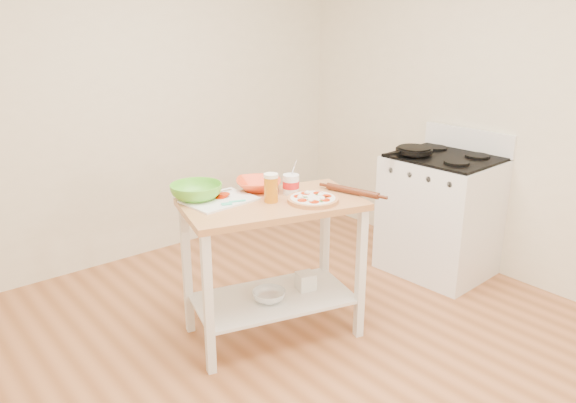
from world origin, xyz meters
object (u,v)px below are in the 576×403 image
Objects in this scene: skillet at (413,151)px; green_bowl at (196,192)px; cutting_board at (219,200)px; pizza at (313,199)px; spatula at (232,202)px; beer_pint at (271,188)px; yogurt_tub at (291,184)px; gas_stove at (440,214)px; knife at (208,195)px; rolling_pin at (352,191)px; shelf_glass_bowl at (269,296)px; orange_bowl at (259,184)px; prep_island at (273,241)px; shelf_bin at (306,281)px.

skillet is 1.77m from green_bowl.
pizza is at bearing -44.81° from cutting_board.
skillet reaches higher than pizza.
beer_pint is (0.21, -0.10, 0.07)m from spatula.
yogurt_tub is at bearing 12.73° from spatula.
gas_stove is 1.91m from cutting_board.
knife is at bearing 133.40° from pizza.
shelf_glass_bowl is at bearing 159.65° from rolling_pin.
cutting_board is at bearing -50.01° from green_bowl.
pizza is 0.98× the size of green_bowl.
pizza is at bearing -42.59° from green_bowl.
green_bowl is at bearing 169.28° from orange_bowl.
prep_island is at bearing -106.98° from orange_bowl.
beer_pint is at bearing -44.35° from green_bowl.
pizza is at bearing -114.41° from shelf_bin.
shelf_bin reaches higher than shelf_glass_bowl.
pizza reaches higher than knife.
prep_island is 1.06× the size of gas_stove.
skillet is at bearing 130.03° from gas_stove.
green_bowl is 0.58m from yogurt_tub.
prep_island is 5.38× the size of yogurt_tub.
spatula is at bearing -154.29° from orange_bowl.
gas_stove is 1.65m from shelf_glass_bowl.
gas_stove reaches higher than cutting_board.
yogurt_tub reaches higher than cutting_board.
knife reaches higher than prep_island.
shelf_bin is (-1.19, -0.14, -0.66)m from skillet.
knife is 0.08m from green_bowl.
spatula is at bearing 171.34° from gas_stove.
shelf_bin is at bearing -11.00° from prep_island.
prep_island reaches higher than shelf_bin.
shelf_bin is at bearing -163.37° from skillet.
prep_island is at bearing 138.00° from pizza.
gas_stove is 1.48m from pizza.
prep_island is 7.48× the size of spatula.
pizza is 0.29m from rolling_pin.
yogurt_tub is (-1.42, 0.12, 0.49)m from gas_stove.
rolling_pin is 0.83m from shelf_glass_bowl.
gas_stove is 6.44× the size of beer_pint.
rolling_pin is at bearing -3.59° from spatula.
skillet is 1.54× the size of orange_bowl.
shelf_glass_bowl is at bearing 175.14° from shelf_bin.
spatula is at bearing 155.65° from beer_pint.
skillet is at bearing 4.01° from beer_pint.
shelf_bin is (0.06, -0.08, -0.65)m from yogurt_tub.
spatula is 0.58× the size of knife.
green_bowl reaches higher than knife.
rolling_pin is (0.72, -0.52, 0.00)m from knife.
skillet is 2.78× the size of spatula.
shelf_bin is at bearing -9.55° from beer_pint.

